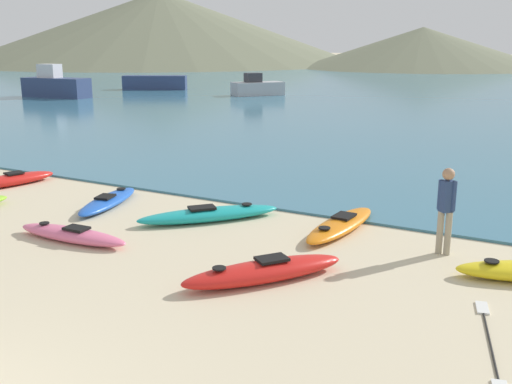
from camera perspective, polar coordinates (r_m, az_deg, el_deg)
The scene contains 14 objects.
bay_water at distance 48.09m, azimuth 22.23°, elevation 8.38°, with size 160.00×70.00×0.06m, color teal.
far_hill_left at distance 116.76m, azimuth -9.05°, elevation 15.21°, with size 74.17×74.17×12.95m, color #6B7056.
far_hill_midleft at distance 97.19m, azimuth 15.56°, elevation 13.11°, with size 38.20×38.20×6.11m, color #6B7056.
kayak_on_sand_0 at distance 10.39m, azimuth 0.77°, elevation -7.54°, with size 2.31×2.80×0.41m.
kayak_on_sand_3 at distance 13.82m, azimuth -4.49°, elevation -2.14°, with size 2.71×2.95×0.36m.
kayak_on_sand_5 at distance 15.47m, azimuth -13.91°, elevation -0.84°, with size 1.39×2.82×0.30m.
kayak_on_sand_6 at distance 13.21m, azimuth 8.08°, elevation -3.08°, with size 0.87×3.06×0.32m.
kayak_on_sand_7 at distance 12.98m, azimuth -17.12°, elevation -3.90°, with size 2.78×0.73×0.32m.
kayak_on_sand_8 at distance 18.51m, azimuth -22.37°, elevation 1.06°, with size 1.29×2.71×0.38m.
person_near_waterline at distance 11.98m, azimuth 17.66°, elevation -1.24°, with size 0.35×0.31×1.71m.
moored_boat_0 at distance 51.86m, azimuth -9.61°, elevation 10.24°, with size 5.27×3.60×1.15m.
moored_boat_1 at distance 46.34m, azimuth -18.55°, elevation 9.57°, with size 5.20×2.15×2.36m.
moored_boat_3 at distance 45.71m, azimuth 0.11°, elevation 9.93°, with size 3.60×3.97×1.66m.
loose_paddle at distance 9.02m, azimuth 21.42°, elevation -13.29°, with size 0.85×2.74×0.03m.
Camera 1 is at (5.88, -2.42, 4.03)m, focal length 42.00 mm.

